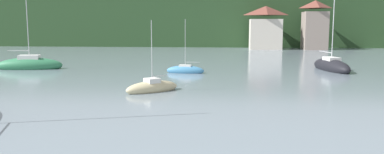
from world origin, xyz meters
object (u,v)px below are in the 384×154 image
sailboat_far_1 (331,66)px  sailboat_far_3 (30,65)px  shore_building_westcentral (315,26)px  shore_building_west (265,28)px  sailboat_mid_7 (152,88)px  sailboat_far_2 (185,70)px

sailboat_far_1 → sailboat_far_3: 36.51m
shore_building_westcentral → shore_building_west: bearing=178.6°
sailboat_far_1 → sailboat_mid_7: (-18.47, -16.47, -0.16)m
sailboat_far_3 → sailboat_mid_7: 23.13m
shore_building_west → sailboat_far_3: sailboat_far_3 is taller
shore_building_west → sailboat_far_1: 40.06m
shore_building_west → sailboat_far_2: bearing=-106.6°
sailboat_far_1 → shore_building_westcentral: bearing=160.5°
shore_building_west → shore_building_westcentral: size_ratio=0.89×
shore_building_west → sailboat_mid_7: shore_building_west is taller
shore_building_west → sailboat_mid_7: size_ratio=1.54×
sailboat_far_3 → sailboat_mid_7: bearing=-49.5°
sailboat_far_2 → sailboat_mid_7: sailboat_far_2 is taller
shore_building_westcentral → sailboat_far_3: size_ratio=0.86×
sailboat_far_2 → sailboat_far_1: bearing=-161.4°
sailboat_far_1 → sailboat_far_3: (-36.46, -1.94, 0.03)m
sailboat_mid_7 → shore_building_west: bearing=-145.7°
shore_building_westcentral → sailboat_far_3: 59.81m
sailboat_far_2 → sailboat_far_3: bearing=-1.9°
shore_building_west → sailboat_far_2: 45.96m
shore_building_west → sailboat_far_3: bearing=-128.0°
sailboat_far_3 → sailboat_far_2: bearing=-17.2°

